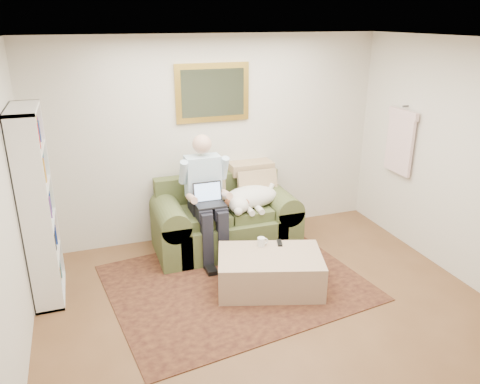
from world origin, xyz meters
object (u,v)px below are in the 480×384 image
sleeping_dog (251,197)px  sofa (225,224)px  laptop (209,198)px  coffee_mug (261,242)px  bookshelf (37,206)px  seated_man (208,199)px  ottoman (270,272)px

sleeping_dog → sofa: bearing=164.3°
laptop → coffee_mug: size_ratio=3.44×
sofa → bookshelf: bearing=-168.7°
sofa → coffee_mug: sofa is taller
laptop → sleeping_dog: size_ratio=0.47×
laptop → coffee_mug: (0.41, -0.64, -0.33)m
sofa → seated_man: seated_man is taller
laptop → bookshelf: bookshelf is taller
sofa → sleeping_dog: size_ratio=2.43×
laptop → coffee_mug: 0.83m
ottoman → sleeping_dog: bearing=81.0°
sofa → seated_man: 0.54m
ottoman → bookshelf: bearing=163.1°
sleeping_dog → coffee_mug: 0.83m
sofa → laptop: 0.59m
laptop → sleeping_dog: laptop is taller
laptop → bookshelf: 1.85m
sofa → ottoman: size_ratio=1.61×
sofa → ottoman: sofa is taller
sleeping_dog → ottoman: 1.13m
coffee_mug → bookshelf: 2.35m
sofa → ottoman: 1.12m
seated_man → laptop: bearing=-90.0°
sleeping_dog → laptop: bearing=-166.4°
sofa → sleeping_dog: (0.32, -0.09, 0.37)m
sofa → laptop: size_ratio=5.15×
sofa → bookshelf: bookshelf is taller
seated_man → coffee_mug: size_ratio=14.90×
laptop → coffee_mug: laptop is taller
sleeping_dog → ottoman: (-0.16, -1.02, -0.48)m
bookshelf → seated_man: bearing=8.0°
seated_man → bookshelf: (-1.83, -0.26, 0.25)m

